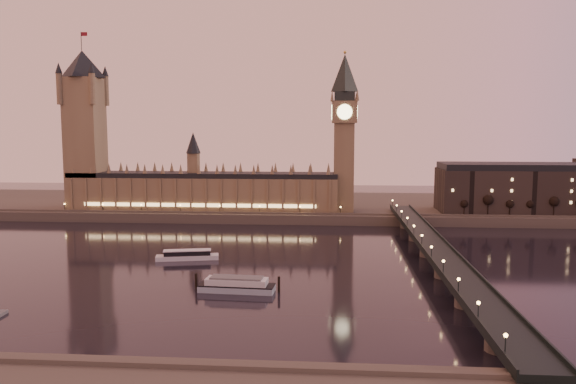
% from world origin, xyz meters
% --- Properties ---
extents(ground, '(700.00, 700.00, 0.00)m').
position_xyz_m(ground, '(0.00, 0.00, 0.00)').
color(ground, black).
rests_on(ground, ground).
extents(far_embankment, '(560.00, 130.00, 6.00)m').
position_xyz_m(far_embankment, '(30.00, 165.00, 3.00)').
color(far_embankment, '#423D35').
rests_on(far_embankment, ground).
extents(palace_of_westminster, '(180.00, 26.62, 52.00)m').
position_xyz_m(palace_of_westminster, '(-40.12, 120.99, 21.71)').
color(palace_of_westminster, brown).
rests_on(palace_of_westminster, ground).
extents(victoria_tower, '(31.68, 31.68, 118.00)m').
position_xyz_m(victoria_tower, '(-120.00, 121.00, 65.79)').
color(victoria_tower, brown).
rests_on(victoria_tower, ground).
extents(big_ben, '(17.68, 17.68, 104.00)m').
position_xyz_m(big_ben, '(53.99, 120.99, 63.95)').
color(big_ben, brown).
rests_on(big_ben, ground).
extents(westminster_bridge, '(13.20, 260.00, 15.30)m').
position_xyz_m(westminster_bridge, '(91.61, 0.00, 5.52)').
color(westminster_bridge, black).
rests_on(westminster_bridge, ground).
extents(city_block, '(155.00, 45.00, 34.00)m').
position_xyz_m(city_block, '(194.94, 130.93, 22.24)').
color(city_block, black).
rests_on(city_block, ground).
extents(bare_tree_0, '(5.49, 5.49, 11.16)m').
position_xyz_m(bare_tree_0, '(129.04, 109.00, 14.31)').
color(bare_tree_0, black).
rests_on(bare_tree_0, ground).
extents(bare_tree_1, '(5.49, 5.49, 11.16)m').
position_xyz_m(bare_tree_1, '(143.01, 109.00, 14.31)').
color(bare_tree_1, black).
rests_on(bare_tree_1, ground).
extents(bare_tree_2, '(5.49, 5.49, 11.16)m').
position_xyz_m(bare_tree_2, '(156.98, 109.00, 14.31)').
color(bare_tree_2, black).
rests_on(bare_tree_2, ground).
extents(bare_tree_3, '(5.49, 5.49, 11.16)m').
position_xyz_m(bare_tree_3, '(170.95, 109.00, 14.31)').
color(bare_tree_3, black).
rests_on(bare_tree_3, ground).
extents(bare_tree_4, '(5.49, 5.49, 11.16)m').
position_xyz_m(bare_tree_4, '(184.92, 109.00, 14.31)').
color(bare_tree_4, black).
rests_on(bare_tree_4, ground).
extents(cruise_boat_a, '(29.41, 12.05, 4.60)m').
position_xyz_m(cruise_boat_a, '(-20.68, 4.00, 2.03)').
color(cruise_boat_a, silver).
rests_on(cruise_boat_a, ground).
extents(moored_barge, '(32.75, 9.72, 6.01)m').
position_xyz_m(moored_barge, '(10.79, -44.83, 2.54)').
color(moored_barge, '#96ACBF').
rests_on(moored_barge, ground).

